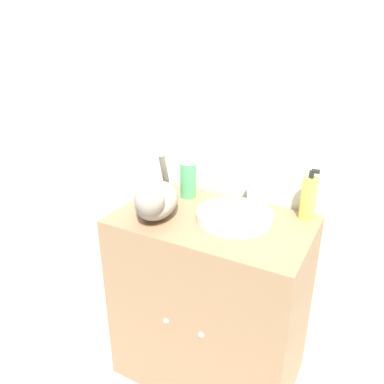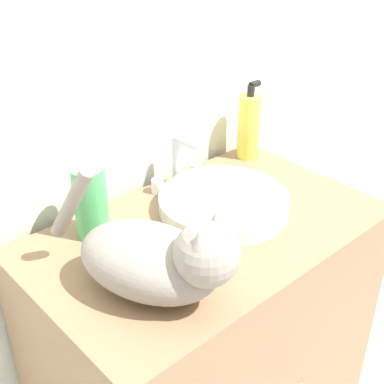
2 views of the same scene
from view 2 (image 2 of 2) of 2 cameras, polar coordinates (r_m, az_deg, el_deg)
name	(u,v)px [view 2 (image 2 of 2)]	position (r m, az deg, el deg)	size (l,w,h in m)	color
wall_back	(118,10)	(1.23, -7.85, 18.71)	(6.00, 0.05, 2.50)	silver
vanity_cabinet	(205,359)	(1.46, 1.37, -17.34)	(0.80, 0.50, 0.82)	#8C6B4C
sink_basin	(224,203)	(1.25, 3.43, -1.16)	(0.31, 0.31, 0.04)	silver
faucet	(179,164)	(1.33, -1.38, 3.00)	(0.16, 0.10, 0.14)	silver
cat	(158,258)	(0.98, -3.62, -7.07)	(0.26, 0.40, 0.23)	gray
soap_bottle	(249,126)	(1.48, 6.10, 7.04)	(0.06, 0.06, 0.22)	#EADB4C
spray_bottle	(90,196)	(1.15, -10.81, -0.42)	(0.07, 0.07, 0.20)	#4CB266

